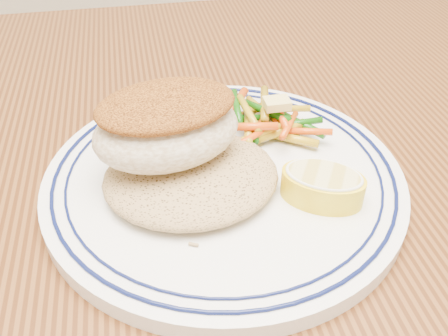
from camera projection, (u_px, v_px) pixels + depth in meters
dining_table at (245, 267)px, 0.48m from camera, size 1.50×0.90×0.75m
plate at (224, 178)px, 0.41m from camera, size 0.30×0.30×0.02m
rice_pilaf at (191, 173)px, 0.39m from camera, size 0.14×0.12×0.03m
fish_fillet at (167, 125)px, 0.38m from camera, size 0.13×0.10×0.06m
vegetable_pile at (266, 120)px, 0.45m from camera, size 0.10×0.09×0.03m
butter_pat at (277, 103)px, 0.44m from camera, size 0.02×0.02×0.01m
lemon_wedge at (323, 185)px, 0.38m from camera, size 0.08×0.08×0.02m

